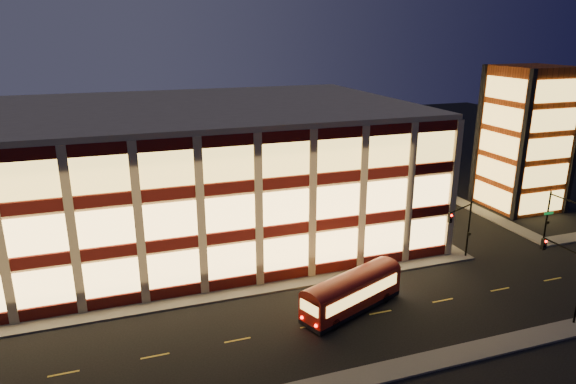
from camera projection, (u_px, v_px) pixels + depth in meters
name	position (u px, v px, depth m)	size (l,w,h in m)	color
ground	(244.00, 298.00, 44.23)	(200.00, 200.00, 0.00)	black
sidewalk_office_south	(207.00, 297.00, 44.17)	(54.00, 2.00, 0.15)	#514F4C
sidewalk_office_east	(383.00, 207.00, 66.71)	(2.00, 30.00, 0.15)	#514F4C
sidewalk_tower_west	(454.00, 199.00, 70.15)	(2.00, 30.00, 0.15)	#514F4C
office_building	(178.00, 171.00, 56.39)	(50.45, 30.45, 14.50)	tan
stair_tower	(525.00, 139.00, 64.78)	(8.60, 8.60, 18.00)	#8C3814
traffic_signal_far	(462.00, 222.00, 50.14)	(3.79, 1.87, 6.00)	black
traffic_signal_right	(559.00, 213.00, 52.90)	(1.20, 4.37, 6.00)	black
traffic_signal_near	(567.00, 269.00, 40.38)	(0.32, 4.45, 6.00)	black
trolley_bus	(352.00, 290.00, 41.82)	(9.85, 5.92, 3.27)	maroon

